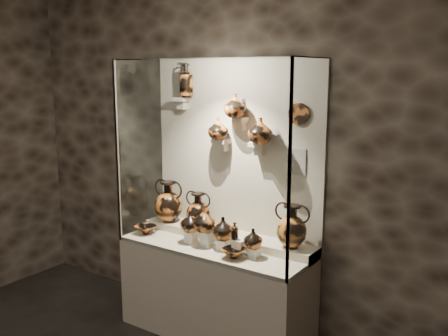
# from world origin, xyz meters

# --- Properties ---
(wall_back) EXTENTS (5.00, 0.02, 3.20)m
(wall_back) POSITION_xyz_m (0.00, 2.50, 1.60)
(wall_back) COLOR #2E241C
(wall_back) RESTS_ON ground
(plinth) EXTENTS (1.70, 0.60, 0.80)m
(plinth) POSITION_xyz_m (0.00, 2.18, 0.40)
(plinth) COLOR beige
(plinth) RESTS_ON floor
(front_tier) EXTENTS (1.68, 0.58, 0.03)m
(front_tier) POSITION_xyz_m (0.00, 2.18, 0.82)
(front_tier) COLOR beige
(front_tier) RESTS_ON plinth
(rear_tier) EXTENTS (1.70, 0.25, 0.10)m
(rear_tier) POSITION_xyz_m (0.00, 2.35, 0.85)
(rear_tier) COLOR beige
(rear_tier) RESTS_ON plinth
(back_panel) EXTENTS (1.70, 0.03, 1.60)m
(back_panel) POSITION_xyz_m (0.00, 2.50, 1.60)
(back_panel) COLOR beige
(back_panel) RESTS_ON plinth
(glass_front) EXTENTS (1.70, 0.01, 1.60)m
(glass_front) POSITION_xyz_m (0.00, 1.88, 1.60)
(glass_front) COLOR white
(glass_front) RESTS_ON plinth
(glass_left) EXTENTS (0.01, 0.60, 1.60)m
(glass_left) POSITION_xyz_m (-0.85, 2.18, 1.60)
(glass_left) COLOR white
(glass_left) RESTS_ON plinth
(glass_right) EXTENTS (0.01, 0.60, 1.60)m
(glass_right) POSITION_xyz_m (0.85, 2.18, 1.60)
(glass_right) COLOR white
(glass_right) RESTS_ON plinth
(glass_top) EXTENTS (1.70, 0.60, 0.01)m
(glass_top) POSITION_xyz_m (0.00, 2.18, 2.40)
(glass_top) COLOR white
(glass_top) RESTS_ON back_panel
(frame_post_left) EXTENTS (0.02, 0.02, 1.60)m
(frame_post_left) POSITION_xyz_m (-0.84, 1.89, 1.60)
(frame_post_left) COLOR gray
(frame_post_left) RESTS_ON plinth
(frame_post_right) EXTENTS (0.02, 0.02, 1.60)m
(frame_post_right) POSITION_xyz_m (0.84, 1.89, 1.60)
(frame_post_right) COLOR gray
(frame_post_right) RESTS_ON plinth
(pedestal_a) EXTENTS (0.09, 0.09, 0.10)m
(pedestal_a) POSITION_xyz_m (-0.22, 2.13, 0.88)
(pedestal_a) COLOR silver
(pedestal_a) RESTS_ON front_tier
(pedestal_b) EXTENTS (0.09, 0.09, 0.13)m
(pedestal_b) POSITION_xyz_m (-0.05, 2.13, 0.90)
(pedestal_b) COLOR silver
(pedestal_b) RESTS_ON front_tier
(pedestal_c) EXTENTS (0.09, 0.09, 0.09)m
(pedestal_c) POSITION_xyz_m (0.12, 2.13, 0.88)
(pedestal_c) COLOR silver
(pedestal_c) RESTS_ON front_tier
(pedestal_d) EXTENTS (0.09, 0.09, 0.12)m
(pedestal_d) POSITION_xyz_m (0.28, 2.13, 0.89)
(pedestal_d) COLOR silver
(pedestal_d) RESTS_ON front_tier
(pedestal_e) EXTENTS (0.09, 0.09, 0.08)m
(pedestal_e) POSITION_xyz_m (0.42, 2.13, 0.87)
(pedestal_e) COLOR silver
(pedestal_e) RESTS_ON front_tier
(bracket_ul) EXTENTS (0.14, 0.12, 0.04)m
(bracket_ul) POSITION_xyz_m (-0.55, 2.42, 2.05)
(bracket_ul) COLOR beige
(bracket_ul) RESTS_ON back_panel
(bracket_ca) EXTENTS (0.14, 0.12, 0.04)m
(bracket_ca) POSITION_xyz_m (-0.10, 2.42, 1.70)
(bracket_ca) COLOR beige
(bracket_ca) RESTS_ON back_panel
(bracket_cb) EXTENTS (0.10, 0.12, 0.04)m
(bracket_cb) POSITION_xyz_m (0.10, 2.42, 1.90)
(bracket_cb) COLOR beige
(bracket_cb) RESTS_ON back_panel
(bracket_cc) EXTENTS (0.14, 0.12, 0.04)m
(bracket_cc) POSITION_xyz_m (0.28, 2.42, 1.70)
(bracket_cc) COLOR beige
(bracket_cc) RESTS_ON back_panel
(amphora_left) EXTENTS (0.41, 0.41, 0.39)m
(amphora_left) POSITION_xyz_m (-0.63, 2.31, 1.10)
(amphora_left) COLOR #B05F21
(amphora_left) RESTS_ON rear_tier
(amphora_mid) EXTENTS (0.27, 0.27, 0.33)m
(amphora_mid) POSITION_xyz_m (-0.29, 2.33, 1.06)
(amphora_mid) COLOR #95441A
(amphora_mid) RESTS_ON rear_tier
(amphora_right) EXTENTS (0.31, 0.31, 0.36)m
(amphora_right) POSITION_xyz_m (0.65, 2.33, 1.08)
(amphora_right) COLOR #B05F21
(amphora_right) RESTS_ON rear_tier
(jug_a) EXTENTS (0.19, 0.19, 0.18)m
(jug_a) POSITION_xyz_m (-0.21, 2.11, 1.02)
(jug_a) COLOR #B05F21
(jug_a) RESTS_ON pedestal_a
(jug_b) EXTENTS (0.25, 0.25, 0.20)m
(jug_b) POSITION_xyz_m (-0.07, 2.11, 1.06)
(jug_b) COLOR #95441A
(jug_b) RESTS_ON pedestal_b
(jug_c) EXTENTS (0.19, 0.19, 0.19)m
(jug_c) POSITION_xyz_m (0.11, 2.14, 1.02)
(jug_c) COLOR #B05F21
(jug_c) RESTS_ON pedestal_c
(jug_e) EXTENTS (0.17, 0.17, 0.16)m
(jug_e) POSITION_xyz_m (0.41, 2.13, 0.99)
(jug_e) COLOR #B05F21
(jug_e) RESTS_ON pedestal_e
(lekythos_small) EXTENTS (0.07, 0.07, 0.16)m
(lekythos_small) POSITION_xyz_m (0.25, 2.11, 1.03)
(lekythos_small) COLOR #95441A
(lekythos_small) RESTS_ON pedestal_d
(kylix_left) EXTENTS (0.26, 0.23, 0.10)m
(kylix_left) POSITION_xyz_m (-0.70, 2.07, 0.88)
(kylix_left) COLOR #95441A
(kylix_left) RESTS_ON front_tier
(kylix_right) EXTENTS (0.27, 0.24, 0.10)m
(kylix_right) POSITION_xyz_m (0.29, 2.02, 0.88)
(kylix_right) COLOR #B05F21
(kylix_right) RESTS_ON front_tier
(lekythos_tall) EXTENTS (0.14, 0.14, 0.33)m
(lekythos_tall) POSITION_xyz_m (-0.47, 2.40, 2.23)
(lekythos_tall) COLOR #B05F21
(lekythos_tall) RESTS_ON bracket_ul
(ovoid_vase_a) EXTENTS (0.21, 0.21, 0.19)m
(ovoid_vase_a) POSITION_xyz_m (-0.11, 2.38, 1.81)
(ovoid_vase_a) COLOR #95441A
(ovoid_vase_a) RESTS_ON bracket_ca
(ovoid_vase_b) EXTENTS (0.23, 0.23, 0.20)m
(ovoid_vase_b) POSITION_xyz_m (0.07, 2.37, 2.02)
(ovoid_vase_b) COLOR #95441A
(ovoid_vase_b) RESTS_ON bracket_cb
(ovoid_vase_c) EXTENTS (0.26, 0.26, 0.21)m
(ovoid_vase_c) POSITION_xyz_m (0.32, 2.37, 1.82)
(ovoid_vase_c) COLOR #95441A
(ovoid_vase_c) RESTS_ON bracket_cc
(wall_plate) EXTENTS (0.18, 0.02, 0.18)m
(wall_plate) POSITION_xyz_m (0.62, 2.47, 1.97)
(wall_plate) COLOR #9E4B1F
(wall_plate) RESTS_ON back_panel
(info_placard) EXTENTS (0.16, 0.01, 0.22)m
(info_placard) POSITION_xyz_m (0.60, 2.47, 1.58)
(info_placard) COLOR beige
(info_placard) RESTS_ON back_panel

